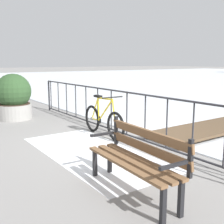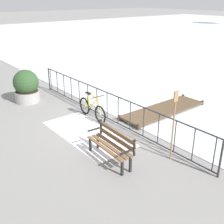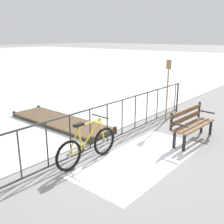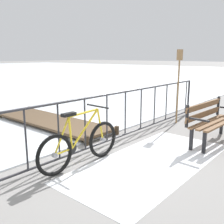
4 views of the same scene
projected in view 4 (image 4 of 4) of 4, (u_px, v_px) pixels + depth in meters
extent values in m
plane|color=gray|center=(86.00, 153.00, 4.98)|extent=(160.00, 160.00, 0.00)
cube|color=white|center=(152.00, 161.00, 4.56)|extent=(3.42, 1.55, 0.01)
cylinder|color=#2D2D33|center=(84.00, 99.00, 4.76)|extent=(9.00, 0.04, 0.04)
cylinder|color=#2D2D33|center=(86.00, 149.00, 4.96)|extent=(9.00, 0.04, 0.04)
cylinder|color=#2D2D33|center=(188.00, 98.00, 8.22)|extent=(0.06, 0.06, 1.05)
cylinder|color=#2D2D33|center=(26.00, 140.00, 3.94)|extent=(0.03, 0.03, 0.97)
cylinder|color=#2D2D33|center=(59.00, 131.00, 4.40)|extent=(0.03, 0.03, 0.97)
cylinder|color=#2D2D33|center=(85.00, 124.00, 4.86)|extent=(0.03, 0.03, 0.97)
cylinder|color=#2D2D33|center=(107.00, 118.00, 5.32)|extent=(0.03, 0.03, 0.97)
cylinder|color=#2D2D33|center=(125.00, 113.00, 5.78)|extent=(0.03, 0.03, 0.97)
cylinder|color=#2D2D33|center=(141.00, 109.00, 6.24)|extent=(0.03, 0.03, 0.97)
cylinder|color=#2D2D33|center=(155.00, 105.00, 6.70)|extent=(0.03, 0.03, 0.97)
cylinder|color=#2D2D33|center=(166.00, 102.00, 7.15)|extent=(0.03, 0.03, 0.97)
cylinder|color=#2D2D33|center=(177.00, 99.00, 7.61)|extent=(0.03, 0.03, 0.97)
cylinder|color=#2D2D33|center=(186.00, 97.00, 8.07)|extent=(0.03, 0.03, 0.97)
torus|color=black|center=(55.00, 155.00, 3.98)|extent=(0.66, 0.08, 0.66)
cylinder|color=gray|center=(55.00, 155.00, 3.98)|extent=(0.08, 0.06, 0.08)
torus|color=black|center=(103.00, 139.00, 4.73)|extent=(0.66, 0.08, 0.66)
cylinder|color=gray|center=(103.00, 139.00, 4.73)|extent=(0.08, 0.06, 0.08)
cylinder|color=yellow|center=(70.00, 133.00, 4.14)|extent=(0.08, 0.04, 0.53)
cylinder|color=yellow|center=(85.00, 128.00, 4.37)|extent=(0.61, 0.06, 0.59)
cylinder|color=yellow|center=(84.00, 113.00, 4.30)|extent=(0.63, 0.06, 0.07)
cylinder|color=yellow|center=(64.00, 152.00, 4.10)|extent=(0.34, 0.04, 0.05)
cylinder|color=yellow|center=(62.00, 136.00, 4.03)|extent=(0.32, 0.04, 0.56)
cylinder|color=yellow|center=(100.00, 125.00, 4.63)|extent=(0.16, 0.04, 0.59)
cube|color=black|center=(69.00, 114.00, 4.06)|extent=(0.24, 0.11, 0.05)
cylinder|color=black|center=(97.00, 106.00, 4.51)|extent=(0.05, 0.52, 0.03)
cylinder|color=black|center=(72.00, 148.00, 4.22)|extent=(0.18, 0.03, 0.18)
cube|color=brown|center=(208.00, 121.00, 5.58)|extent=(1.60, 0.19, 0.04)
cube|color=brown|center=(215.00, 123.00, 5.48)|extent=(1.60, 0.19, 0.04)
cube|color=brown|center=(222.00, 124.00, 5.38)|extent=(1.60, 0.19, 0.04)
cube|color=brown|center=(204.00, 114.00, 5.62)|extent=(1.60, 0.14, 0.12)
cube|color=brown|center=(205.00, 105.00, 5.57)|extent=(1.60, 0.14, 0.12)
cube|color=black|center=(222.00, 125.00, 6.15)|extent=(0.05, 0.06, 0.44)
cube|color=black|center=(218.00, 106.00, 6.14)|extent=(0.05, 0.05, 0.45)
cube|color=black|center=(204.00, 142.00, 4.90)|extent=(0.05, 0.06, 0.44)
cube|color=black|center=(191.00, 139.00, 5.08)|extent=(0.05, 0.06, 0.44)
cube|color=black|center=(187.00, 116.00, 5.06)|extent=(0.05, 0.05, 0.45)
cube|color=black|center=(199.00, 120.00, 4.90)|extent=(0.06, 0.40, 0.04)
cylinder|color=#937047|center=(178.00, 92.00, 7.01)|extent=(0.04, 0.04, 1.70)
cube|color=#937047|center=(180.00, 55.00, 6.80)|extent=(0.03, 0.16, 0.28)
cube|color=brown|center=(52.00, 121.00, 6.91)|extent=(1.10, 3.68, 0.06)
cylinder|color=#3C2E20|center=(87.00, 141.00, 5.38)|extent=(0.10, 0.10, 0.20)
cylinder|color=#3C2E20|center=(117.00, 130.00, 6.12)|extent=(0.10, 0.10, 0.20)
cylinder|color=#3C2E20|center=(0.00, 115.00, 7.71)|extent=(0.10, 0.10, 0.20)
cylinder|color=#3C2E20|center=(29.00, 110.00, 8.45)|extent=(0.10, 0.10, 0.20)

